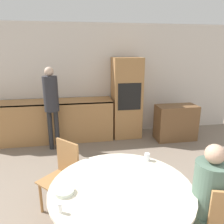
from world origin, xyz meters
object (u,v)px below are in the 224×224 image
at_px(person_seated, 210,198).
at_px(cup, 147,157).
at_px(sideboard, 176,123).
at_px(dining_table, 121,205).
at_px(chair_far_left, 63,172).
at_px(person_standing, 51,99).
at_px(bowl_near, 64,191).
at_px(oven_unit, 126,98).

distance_m(person_seated, cup, 0.81).
xyz_separation_m(sideboard, dining_table, (-1.86, -2.64, 0.14)).
bearing_deg(dining_table, chair_far_left, 128.40).
height_order(person_seated, person_standing, person_standing).
bearing_deg(dining_table, cup, 47.83).
distance_m(chair_far_left, person_seated, 1.73).
bearing_deg(cup, dining_table, -132.17).
bearing_deg(bowl_near, chair_far_left, 94.42).
xyz_separation_m(person_seated, person_standing, (-1.65, 2.85, 0.35)).
bearing_deg(cup, oven_unit, 81.91).
relative_size(sideboard, dining_table, 0.66).
distance_m(dining_table, cup, 0.67).
height_order(oven_unit, cup, oven_unit).
bearing_deg(chair_far_left, oven_unit, 105.35).
xyz_separation_m(oven_unit, dining_table, (-0.79, -3.08, -0.39)).
height_order(dining_table, person_standing, person_standing).
bearing_deg(dining_table, bowl_near, -179.48).
bearing_deg(person_standing, chair_far_left, -81.62).
relative_size(dining_table, cup, 15.46).
xyz_separation_m(person_standing, cup, (1.28, -2.13, -0.28)).
bearing_deg(sideboard, cup, -123.45).
xyz_separation_m(oven_unit, cup, (-0.37, -2.62, -0.13)).
distance_m(sideboard, cup, 2.65).
bearing_deg(bowl_near, dining_table, 0.52).
bearing_deg(sideboard, person_standing, -178.80).
relative_size(sideboard, bowl_near, 4.97).
relative_size(person_standing, bowl_near, 9.25).
bearing_deg(person_seated, person_standing, 119.99).
bearing_deg(oven_unit, sideboard, -22.07).
height_order(person_standing, cup, person_standing).
bearing_deg(person_standing, person_seated, -60.01).
bearing_deg(sideboard, bowl_near, -132.16).
relative_size(person_seated, person_standing, 0.73).
bearing_deg(sideboard, person_seated, -110.37).
bearing_deg(person_seated, chair_far_left, 143.42).
distance_m(dining_table, person_seated, 0.84).
xyz_separation_m(sideboard, bowl_near, (-2.40, -2.65, 0.37)).
relative_size(oven_unit, cup, 20.49).
bearing_deg(bowl_near, cup, 25.83).
relative_size(oven_unit, person_standing, 1.09).
bearing_deg(chair_far_left, dining_table, -5.45).
bearing_deg(sideboard, oven_unit, 157.93).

